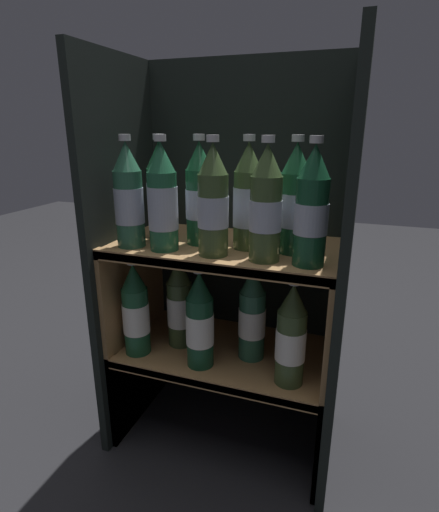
% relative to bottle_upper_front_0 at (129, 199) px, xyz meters
% --- Properties ---
extents(ground_plane, '(6.00, 6.00, 0.00)m').
position_rel_bottle_upper_front_0_xyz_m(ground_plane, '(0.21, -0.07, -0.67)').
color(ground_plane, black).
extents(fridge_back_wall, '(0.58, 0.02, 0.99)m').
position_rel_bottle_upper_front_0_xyz_m(fridge_back_wall, '(0.21, 0.25, -0.17)').
color(fridge_back_wall, black).
rests_on(fridge_back_wall, ground_plane).
extents(fridge_side_left, '(0.02, 0.35, 0.99)m').
position_rel_bottle_upper_front_0_xyz_m(fridge_side_left, '(-0.07, 0.09, -0.17)').
color(fridge_side_left, black).
rests_on(fridge_side_left, ground_plane).
extents(fridge_side_right, '(0.02, 0.35, 0.99)m').
position_rel_bottle_upper_front_0_xyz_m(fridge_side_right, '(0.49, 0.09, -0.17)').
color(fridge_side_right, black).
rests_on(fridge_side_right, ground_plane).
extents(shelf_lower, '(0.54, 0.31, 0.27)m').
position_rel_bottle_upper_front_0_xyz_m(shelf_lower, '(0.21, 0.08, -0.46)').
color(shelf_lower, '#9E7547').
rests_on(shelf_lower, ground_plane).
extents(shelf_upper, '(0.54, 0.31, 0.56)m').
position_rel_bottle_upper_front_0_xyz_m(shelf_upper, '(0.21, 0.08, -0.27)').
color(shelf_upper, '#9E7547').
rests_on(shelf_upper, ground_plane).
extents(bottle_upper_front_0, '(0.07, 0.07, 0.25)m').
position_rel_bottle_upper_front_0_xyz_m(bottle_upper_front_0, '(0.00, 0.00, 0.00)').
color(bottle_upper_front_0, '#285B42').
rests_on(bottle_upper_front_0, shelf_upper).
extents(bottle_upper_front_1, '(0.07, 0.07, 0.25)m').
position_rel_bottle_upper_front_0_xyz_m(bottle_upper_front_1, '(0.09, 0.00, -0.00)').
color(bottle_upper_front_1, '#1E5638').
rests_on(bottle_upper_front_1, shelf_upper).
extents(bottle_upper_front_2, '(0.07, 0.07, 0.25)m').
position_rel_bottle_upper_front_0_xyz_m(bottle_upper_front_2, '(0.20, -0.00, 0.00)').
color(bottle_upper_front_2, '#384C28').
rests_on(bottle_upper_front_2, shelf_upper).
extents(bottle_upper_front_3, '(0.07, 0.07, 0.25)m').
position_rel_bottle_upper_front_0_xyz_m(bottle_upper_front_3, '(0.32, -0.00, 0.00)').
color(bottle_upper_front_3, '#384C28').
rests_on(bottle_upper_front_3, shelf_upper).
extents(bottle_upper_front_4, '(0.07, 0.07, 0.25)m').
position_rel_bottle_upper_front_0_xyz_m(bottle_upper_front_4, '(0.41, -0.00, 0.00)').
color(bottle_upper_front_4, '#144228').
rests_on(bottle_upper_front_4, shelf_upper).
extents(bottle_upper_back_0, '(0.07, 0.07, 0.25)m').
position_rel_bottle_upper_front_0_xyz_m(bottle_upper_back_0, '(0.04, 0.08, -0.00)').
color(bottle_upper_back_0, '#194C2D').
rests_on(bottle_upper_back_0, shelf_upper).
extents(bottle_upper_back_1, '(0.07, 0.07, 0.25)m').
position_rel_bottle_upper_front_0_xyz_m(bottle_upper_back_1, '(0.15, 0.08, 0.00)').
color(bottle_upper_back_1, '#194C2D').
rests_on(bottle_upper_back_1, shelf_upper).
extents(bottle_upper_back_2, '(0.07, 0.07, 0.25)m').
position_rel_bottle_upper_front_0_xyz_m(bottle_upper_back_2, '(0.26, 0.08, -0.00)').
color(bottle_upper_back_2, '#384C28').
rests_on(bottle_upper_back_2, shelf_upper).
extents(bottle_upper_back_3, '(0.07, 0.07, 0.25)m').
position_rel_bottle_upper_front_0_xyz_m(bottle_upper_back_3, '(0.37, 0.08, 0.00)').
color(bottle_upper_back_3, '#194C2D').
rests_on(bottle_upper_back_3, shelf_upper).
extents(bottle_lower_front_0, '(0.07, 0.07, 0.25)m').
position_rel_bottle_upper_front_0_xyz_m(bottle_lower_front_0, '(-0.00, 0.00, -0.29)').
color(bottle_lower_front_0, '#194C2D').
rests_on(bottle_lower_front_0, shelf_lower).
extents(bottle_lower_front_1, '(0.07, 0.07, 0.25)m').
position_rel_bottle_upper_front_0_xyz_m(bottle_lower_front_1, '(0.17, -0.00, -0.29)').
color(bottle_lower_front_1, '#144228').
rests_on(bottle_lower_front_1, shelf_lower).
extents(bottle_lower_front_2, '(0.07, 0.07, 0.25)m').
position_rel_bottle_upper_front_0_xyz_m(bottle_lower_front_2, '(0.39, 0.00, -0.29)').
color(bottle_lower_front_2, '#384C28').
rests_on(bottle_lower_front_2, shelf_lower).
extents(bottle_lower_back_0, '(0.07, 0.07, 0.25)m').
position_rel_bottle_upper_front_0_xyz_m(bottle_lower_back_0, '(0.08, 0.08, -0.29)').
color(bottle_lower_back_0, '#384C28').
rests_on(bottle_lower_back_0, shelf_lower).
extents(bottle_lower_back_1, '(0.07, 0.07, 0.25)m').
position_rel_bottle_upper_front_0_xyz_m(bottle_lower_back_1, '(0.28, 0.08, -0.29)').
color(bottle_lower_back_1, '#285B42').
rests_on(bottle_lower_back_1, shelf_lower).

